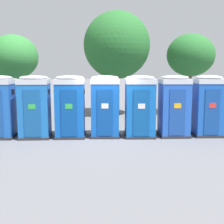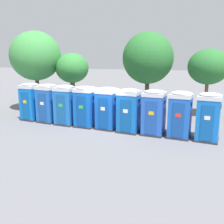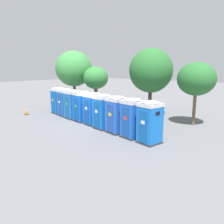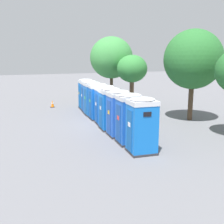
{
  "view_description": "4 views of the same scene",
  "coord_description": "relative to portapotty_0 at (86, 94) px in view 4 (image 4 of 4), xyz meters",
  "views": [
    {
      "loc": [
        -1.95,
        -12.54,
        2.9
      ],
      "look_at": [
        0.29,
        0.02,
        1.03
      ],
      "focal_mm": 50.0,
      "sensor_mm": 36.0,
      "label": 1
    },
    {
      "loc": [
        4.31,
        -14.7,
        4.48
      ],
      "look_at": [
        0.34,
        0.01,
        1.07
      ],
      "focal_mm": 42.0,
      "sensor_mm": 36.0,
      "label": 2
    },
    {
      "loc": [
        12.26,
        -11.42,
        4.39
      ],
      "look_at": [
        2.38,
        -0.28,
        1.37
      ],
      "focal_mm": 35.0,
      "sensor_mm": 36.0,
      "label": 3
    },
    {
      "loc": [
        15.26,
        -6.82,
        4.15
      ],
      "look_at": [
        1.62,
        -0.17,
        1.09
      ],
      "focal_mm": 42.0,
      "sensor_mm": 36.0,
      "label": 4
    }
  ],
  "objects": [
    {
      "name": "portapotty_0",
      "position": [
        0.0,
        0.0,
        0.0
      ],
      "size": [
        1.34,
        1.37,
        2.54
      ],
      "color": "#2D2D33",
      "rests_on": "ground"
    },
    {
      "name": "portapotty_8",
      "position": [
        11.36,
        -1.59,
        -0.0
      ],
      "size": [
        1.35,
        1.37,
        2.54
      ],
      "color": "#2D2D33",
      "rests_on": "ground"
    },
    {
      "name": "street_tree_0",
      "position": [
        -1.27,
        3.04,
        3.0
      ],
      "size": [
        3.94,
        3.94,
        6.2
      ],
      "color": "#4C3826",
      "rests_on": "ground"
    },
    {
      "name": "portapotty_6",
      "position": [
        8.51,
        -1.25,
        -0.0
      ],
      "size": [
        1.35,
        1.35,
        2.54
      ],
      "color": "#2D2D33",
      "rests_on": "ground"
    },
    {
      "name": "street_tree_3",
      "position": [
        7.28,
        4.96,
        2.85
      ],
      "size": [
        3.9,
        3.9,
        6.12
      ],
      "color": "#4C3826",
      "rests_on": "ground"
    },
    {
      "name": "ground_plane",
      "position": [
        5.67,
        -0.9,
        -1.28
      ],
      "size": [
        120.0,
        120.0,
        0.0
      ],
      "primitive_type": "plane",
      "color": "slate"
    },
    {
      "name": "portapotty_2",
      "position": [
        2.82,
        -0.51,
        -0.0
      ],
      "size": [
        1.36,
        1.33,
        2.54
      ],
      "color": "#2D2D33",
      "rests_on": "ground"
    },
    {
      "name": "portapotty_1",
      "position": [
        1.41,
        -0.26,
        -0.0
      ],
      "size": [
        1.37,
        1.37,
        2.54
      ],
      "color": "#2D2D33",
      "rests_on": "ground"
    },
    {
      "name": "portapotty_7",
      "position": [
        9.94,
        -1.4,
        -0.0
      ],
      "size": [
        1.33,
        1.36,
        2.54
      ],
      "color": "#2D2D33",
      "rests_on": "ground"
    },
    {
      "name": "portapotty_3",
      "position": [
        4.25,
        -0.67,
        -0.0
      ],
      "size": [
        1.36,
        1.34,
        2.54
      ],
      "color": "#2D2D33",
      "rests_on": "ground"
    },
    {
      "name": "traffic_cone",
      "position": [
        -1.79,
        -2.48,
        -0.97
      ],
      "size": [
        0.36,
        0.36,
        0.64
      ],
      "color": "black",
      "rests_on": "ground"
    },
    {
      "name": "street_tree_1",
      "position": [
        1.54,
        3.61,
        2.04
      ],
      "size": [
        2.58,
        2.58,
        4.53
      ],
      "color": "brown",
      "rests_on": "ground"
    },
    {
      "name": "portapotty_5",
      "position": [
        7.09,
        -1.1,
        -0.0
      ],
      "size": [
        1.4,
        1.37,
        2.54
      ],
      "color": "#2D2D33",
      "rests_on": "ground"
    },
    {
      "name": "portapotty_4",
      "position": [
        5.68,
        -0.81,
        -0.0
      ],
      "size": [
        1.35,
        1.37,
        2.54
      ],
      "color": "#2D2D33",
      "rests_on": "ground"
    }
  ]
}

